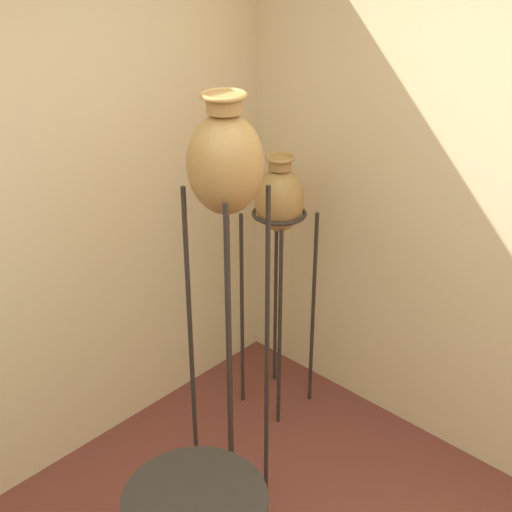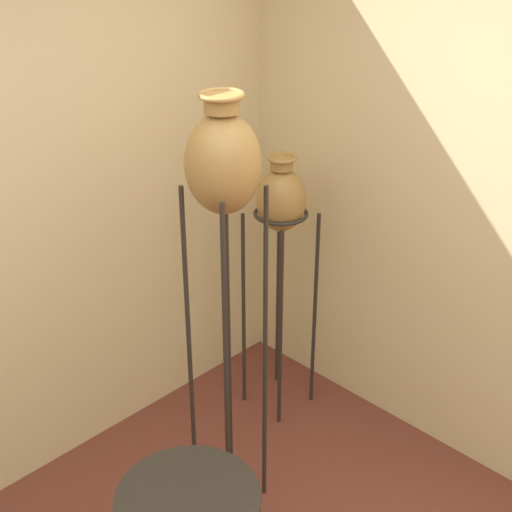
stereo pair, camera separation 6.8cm
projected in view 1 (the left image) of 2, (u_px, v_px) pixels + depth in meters
vase_stand_tall at (226, 177)px, 2.66m from camera, size 0.29×0.29×1.92m
vase_stand_medium at (279, 208)px, 3.48m from camera, size 0.29×0.29×1.44m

